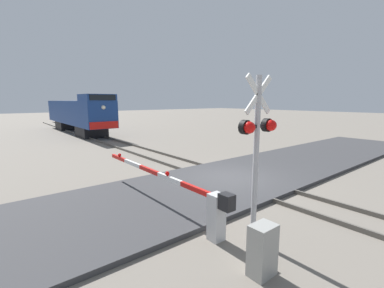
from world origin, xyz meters
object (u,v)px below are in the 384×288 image
(crossing_gate, at_px, (191,197))
(utility_cabinet, at_px, (262,250))
(locomotive, at_px, (78,114))
(crossing_signal, at_px, (257,141))

(crossing_gate, distance_m, utility_cabinet, 2.69)
(utility_cabinet, bearing_deg, locomotive, 81.16)
(locomotive, xyz_separation_m, utility_cabinet, (-4.32, -27.74, -1.58))
(locomotive, height_order, utility_cabinet, locomotive)
(locomotive, height_order, crossing_signal, crossing_signal)
(locomotive, bearing_deg, crossing_signal, -97.13)
(crossing_signal, relative_size, crossing_gate, 0.59)
(utility_cabinet, bearing_deg, crossing_gate, 84.74)
(locomotive, height_order, crossing_gate, locomotive)
(crossing_signal, height_order, crossing_gate, crossing_signal)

